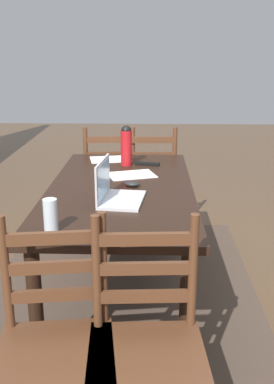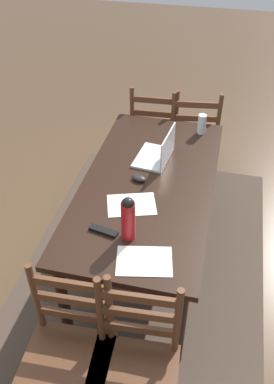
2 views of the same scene
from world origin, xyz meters
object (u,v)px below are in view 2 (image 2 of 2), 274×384
chair_left_near (155,131)px  laptop (159,153)px  chair_left_far (193,135)px  drinking_glass (202,124)px  chair_right_near (67,358)px  chair_right_far (133,373)px  tv_remote (103,231)px  dining_table (148,193)px  water_bottle (128,218)px  computer_mouse (139,178)px

chair_left_near → laptop: 0.96m
chair_left_far → drinking_glass: 0.58m
chair_right_near → drinking_glass: bearing=166.4°
chair_right_far → chair_left_near: (-2.27, -0.34, 0.00)m
laptop → tv_remote: laptop is taller
laptop → drinking_glass: 0.50m
dining_table → water_bottle: 0.57m
drinking_glass → chair_left_far: bearing=-168.2°
chair_left_near → water_bottle: bearing=5.6°
computer_mouse → chair_right_far: bearing=26.0°
dining_table → chair_right_near: 1.17m
chair_left_near → chair_right_near: (2.27, -0.00, 0.00)m
chair_left_near → water_bottle: size_ratio=3.38×
dining_table → laptop: (-0.27, 0.02, 0.15)m
dining_table → chair_left_near: 1.17m
chair_left_near → drinking_glass: size_ratio=6.17×
chair_left_far → water_bottle: 1.72m
chair_right_near → dining_table: bearing=171.3°
water_bottle → chair_right_near: bearing=-15.2°
dining_table → computer_mouse: (-0.00, -0.07, 0.11)m
water_bottle → computer_mouse: bearing=-173.4°
chair_right_near → laptop: laptop is taller
laptop → drinking_glass: size_ratio=2.23×
chair_right_near → chair_left_far: bearing=171.2°
chair_right_far → chair_right_near: bearing=-90.0°
water_bottle → tv_remote: water_bottle is taller
chair_left_near → chair_left_far: size_ratio=1.00×
dining_table → water_bottle: water_bottle is taller
chair_right_far → computer_mouse: (-1.14, -0.23, 0.31)m
dining_table → drinking_glass: bearing=159.0°
chair_right_far → water_bottle: bearing=-164.2°
dining_table → laptop: bearing=175.8°
chair_right_far → water_bottle: size_ratio=3.38×
chair_right_far → laptop: laptop is taller
chair_left_near → tv_remote: bearing=0.5°
dining_table → laptop: laptop is taller
chair_right_near → computer_mouse: (-1.14, 0.11, 0.31)m
chair_left_near → chair_right_far: bearing=8.5°
chair_left_far → tv_remote: chair_left_far is taller
drinking_glass → tv_remote: 1.29m
chair_left_near → computer_mouse: (1.13, 0.10, 0.31)m
chair_left_far → water_bottle: bearing=-6.3°
chair_right_near → chair_left_near: bearing=179.9°
chair_left_near → chair_left_far: same height
chair_right_near → drinking_glass: chair_right_near is taller
computer_mouse → water_bottle: bearing=21.0°
water_bottle → tv_remote: size_ratio=1.66×
chair_right_near → computer_mouse: bearing=174.6°
dining_table → drinking_glass: 0.77m
chair_left_far → computer_mouse: 1.20m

